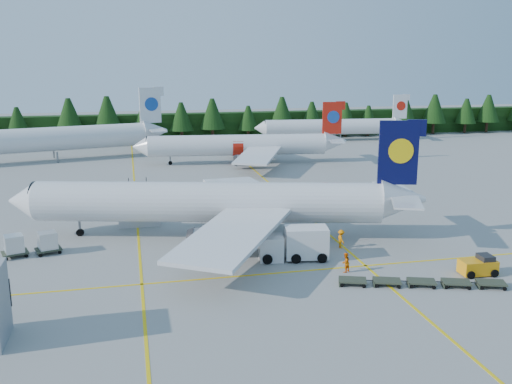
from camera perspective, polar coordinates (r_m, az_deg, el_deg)
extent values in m
plane|color=#9C9C96|center=(56.60, 2.85, -5.77)|extent=(320.00, 320.00, 0.00)
cube|color=yellow|center=(73.89, -11.90, -1.50)|extent=(0.25, 120.00, 0.01)
cube|color=yellow|center=(76.65, 3.21, -0.71)|extent=(0.25, 120.00, 0.01)
cube|color=yellow|center=(51.20, 4.65, -7.88)|extent=(80.00, 0.25, 0.01)
cube|color=black|center=(135.22, -6.46, 6.56)|extent=(220.00, 4.00, 6.00)
cylinder|color=silver|center=(59.63, -4.88, -1.01)|extent=(35.84, 12.79, 4.22)
cone|color=silver|center=(64.69, -22.25, -0.83)|extent=(3.89, 4.81, 4.22)
cube|color=#070834|center=(59.65, 14.05, 3.82)|extent=(3.98, 1.33, 6.54)
cube|color=silver|center=(68.23, -1.42, 0.30)|extent=(7.41, 16.23, 1.20)
cylinder|color=slate|center=(65.96, -3.36, -1.49)|extent=(4.02, 3.02, 2.22)
cube|color=silver|center=(50.92, -2.41, -4.20)|extent=(13.76, 16.78, 1.20)
cylinder|color=slate|center=(54.25, -4.42, -4.76)|extent=(4.02, 3.02, 2.22)
cylinder|color=slate|center=(63.34, -17.21, -3.44)|extent=(0.25, 0.25, 1.79)
cylinder|color=silver|center=(102.34, -1.87, 4.72)|extent=(31.79, 7.09, 3.71)
cone|color=silver|center=(102.42, -11.47, 4.47)|extent=(2.98, 3.97, 3.71)
cube|color=#B7190C|center=(104.53, 7.62, 7.36)|extent=(3.54, 0.70, 5.76)
cube|color=silver|center=(110.44, -0.75, 5.06)|extent=(8.31, 14.77, 1.05)
cylinder|color=slate|center=(108.00, -1.60, 4.17)|extent=(3.35, 2.28, 1.95)
cube|color=silver|center=(94.93, 0.20, 3.72)|extent=(10.79, 14.99, 1.05)
cylinder|color=slate|center=(97.41, -1.06, 3.19)|extent=(3.35, 2.28, 1.95)
cylinder|color=slate|center=(102.50, -8.57, 3.15)|extent=(0.22, 0.22, 1.58)
cylinder|color=silver|center=(111.55, -20.66, 4.92)|extent=(37.70, 12.79, 4.43)
cube|color=silver|center=(114.54, -10.54, 8.52)|extent=(4.19, 1.32, 6.87)
cylinder|color=silver|center=(132.43, 7.45, 6.48)|extent=(30.35, 6.07, 3.55)
cone|color=silver|center=(129.13, 0.40, 6.42)|extent=(2.77, 3.74, 3.55)
cube|color=silver|center=(137.22, 14.21, 8.28)|extent=(3.38, 0.59, 5.50)
cylinder|color=slate|center=(130.22, 2.53, 5.36)|extent=(0.21, 0.21, 1.42)
cube|color=silver|center=(65.91, -11.58, -2.74)|extent=(4.58, 2.42, 1.20)
cube|color=slate|center=(67.53, -11.71, -0.69)|extent=(1.77, 4.35, 3.23)
cube|color=slate|center=(69.33, -11.82, 0.91)|extent=(1.97, 1.32, 0.13)
cube|color=white|center=(53.44, 1.52, -5.61)|extent=(2.50, 2.50, 2.31)
cube|color=black|center=(53.27, 1.52, -5.05)|extent=(2.16, 2.34, 0.99)
cube|color=white|center=(53.69, 5.04, -5.01)|extent=(4.27, 2.98, 2.86)
cube|color=orange|center=(53.61, 21.30, -6.98)|extent=(3.16, 1.80, 1.21)
cube|color=black|center=(53.69, 21.97, -6.14)|extent=(1.17, 1.48, 0.55)
cube|color=#363D2C|center=(48.62, 9.63, -8.66)|extent=(2.60, 2.08, 0.13)
cube|color=#363D2C|center=(49.05, 12.96, -8.63)|extent=(2.60, 2.08, 0.13)
cube|color=#363D2C|center=(49.63, 16.22, -8.56)|extent=(2.60, 2.08, 0.13)
cube|color=#363D2C|center=(50.36, 19.40, -8.47)|extent=(2.60, 2.08, 0.13)
cube|color=#363D2C|center=(51.24, 22.47, -8.36)|extent=(2.60, 2.08, 0.13)
cube|color=#363D2C|center=(59.04, -22.97, -5.60)|extent=(2.75, 2.41, 0.15)
cube|color=silver|center=(58.77, -23.04, -4.77)|extent=(2.03, 2.00, 1.63)
cube|color=#363D2C|center=(58.91, -20.05, -5.38)|extent=(2.75, 2.41, 0.15)
cube|color=silver|center=(58.64, -20.12, -4.55)|extent=(2.03, 2.00, 1.63)
imported|color=#FF5C05|center=(57.01, -5.35, -4.68)|extent=(0.82, 0.72, 1.88)
imported|color=#F26705|center=(51.12, 8.93, -6.98)|extent=(1.08, 1.02, 1.77)
imported|color=orange|center=(57.32, 8.51, -4.67)|extent=(0.55, 0.79, 1.88)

